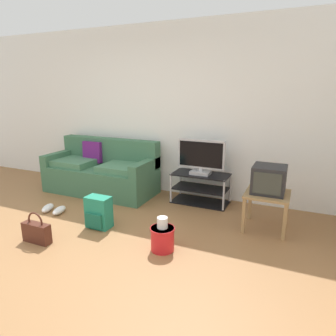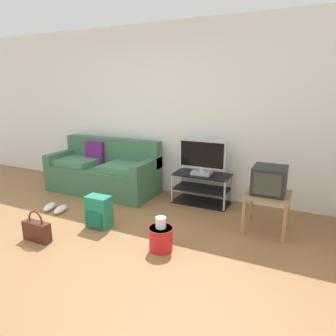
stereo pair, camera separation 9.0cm
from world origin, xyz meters
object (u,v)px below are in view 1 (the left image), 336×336
crt_tv (269,179)px  backpack (99,212)px  side_table (267,199)px  cleaning_bucket (162,237)px  sneakers_pair (53,209)px  handbag (37,232)px  tv_stand (200,188)px  couch (102,172)px  flat_tv (201,157)px

crt_tv → backpack: 2.15m
side_table → cleaning_bucket: bearing=-133.7°
crt_tv → cleaning_bucket: (-0.95, -1.01, -0.49)m
backpack → sneakers_pair: backpack is taller
backpack → handbag: bearing=-147.8°
tv_stand → cleaning_bucket: 1.53m
cleaning_bucket → backpack: bearing=169.5°
couch → backpack: size_ratio=4.58×
handbag → cleaning_bucket: size_ratio=0.96×
backpack → sneakers_pair: 0.91m
couch → tv_stand: couch is taller
handbag → sneakers_pair: size_ratio=0.91×
couch → tv_stand: bearing=5.9°
side_table → backpack: side_table is taller
flat_tv → backpack: 1.68m
handbag → sneakers_pair: bearing=123.0°
handbag → tv_stand: bearing=56.1°
side_table → handbag: size_ratio=1.42×
flat_tv → cleaning_bucket: (0.07, -1.50, -0.56)m
flat_tv → handbag: size_ratio=1.96×
crt_tv → handbag: bearing=-148.3°
couch → crt_tv: size_ratio=4.76×
tv_stand → handbag: 2.36m
flat_tv → tv_stand: bearing=90.0°
couch → tv_stand: size_ratio=2.18×
flat_tv → sneakers_pair: size_ratio=1.78×
tv_stand → cleaning_bucket: tv_stand is taller
handbag → sneakers_pair: (-0.48, 0.73, -0.08)m
tv_stand → flat_tv: size_ratio=1.18×
backpack → cleaning_bucket: bearing=-34.3°
cleaning_bucket → sneakers_pair: bearing=170.7°
couch → crt_tv: bearing=-7.0°
crt_tv → backpack: (-1.93, -0.84, -0.44)m
tv_stand → crt_tv: bearing=-26.5°
crt_tv → flat_tv: bearing=154.5°
crt_tv → handbag: (-2.34, -1.45, -0.51)m
couch → side_table: (2.72, -0.35, 0.06)m
backpack → sneakers_pair: size_ratio=1.00×
crt_tv → cleaning_bucket: size_ratio=1.02×
couch → backpack: (0.79, -1.17, -0.14)m
cleaning_bucket → sneakers_pair: 1.89m
tv_stand → crt_tv: (1.03, -0.51, 0.41)m
flat_tv → crt_tv: 1.14m
sneakers_pair → couch: bearing=84.8°
flat_tv → handbag: (-1.31, -1.93, -0.59)m
couch → flat_tv: (1.70, 0.15, 0.38)m
flat_tv → side_table: bearing=-26.2°
handbag → cleaning_bucket: (1.39, 0.43, 0.03)m
side_table → cleaning_bucket: (-0.95, -1.00, -0.24)m
crt_tv → cleaning_bucket: 1.48m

